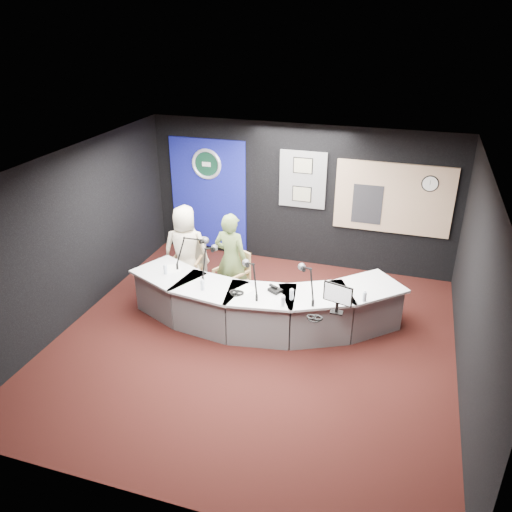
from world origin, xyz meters
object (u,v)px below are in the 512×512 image
(armchair_left, at_px, (187,267))
(person_woman, at_px, (231,260))
(armchair_right, at_px, (231,281))
(broadcast_desk, at_px, (260,304))
(person_man, at_px, (186,250))

(armchair_left, bearing_deg, person_woman, -18.35)
(armchair_left, xyz_separation_m, armchair_right, (0.92, -0.18, -0.04))
(broadcast_desk, height_order, armchair_right, armchair_right)
(broadcast_desk, relative_size, person_woman, 2.68)
(armchair_left, xyz_separation_m, person_man, (0.00, 0.00, 0.35))
(armchair_right, relative_size, person_man, 0.52)
(armchair_right, relative_size, person_woman, 0.51)
(person_woman, bearing_deg, armchair_right, -0.00)
(armchair_left, distance_m, armchair_right, 0.94)
(armchair_right, distance_m, person_man, 1.02)
(broadcast_desk, xyz_separation_m, person_man, (-1.59, 0.67, 0.44))
(person_man, height_order, person_woman, person_woman)
(armchair_left, height_order, person_woman, person_woman)
(broadcast_desk, xyz_separation_m, armchair_left, (-1.59, 0.67, 0.10))
(armchair_right, bearing_deg, person_woman, 0.00)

